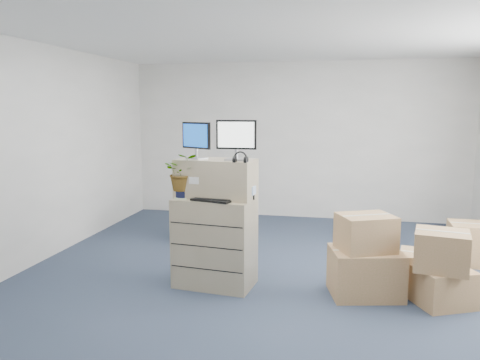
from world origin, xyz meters
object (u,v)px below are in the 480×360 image
at_px(filing_cabinet_lower, 215,242).
at_px(keyboard, 212,200).
at_px(potted_plant, 183,177).
at_px(office_chair, 204,214).
at_px(water_bottle, 226,187).
at_px(monitor_left, 196,138).
at_px(monitor_right, 236,138).

distance_m(filing_cabinet_lower, keyboard, 0.53).
bearing_deg(potted_plant, office_chair, 99.68).
bearing_deg(water_bottle, filing_cabinet_lower, -147.39).
bearing_deg(keyboard, monitor_left, 153.08).
relative_size(filing_cabinet_lower, monitor_right, 2.28).
height_order(filing_cabinet_lower, keyboard, keyboard).
distance_m(monitor_right, keyboard, 0.71).
distance_m(monitor_left, monitor_right, 0.48).
bearing_deg(water_bottle, office_chair, 113.62).
height_order(filing_cabinet_lower, monitor_right, monitor_right).
xyz_separation_m(water_bottle, potted_plant, (-0.46, -0.14, 0.12)).
height_order(monitor_right, office_chair, monitor_right).
xyz_separation_m(filing_cabinet_lower, monitor_right, (0.25, -0.02, 1.17)).
bearing_deg(monitor_right, potted_plant, -174.27).
distance_m(monitor_left, office_chair, 2.28).
relative_size(potted_plant, office_chair, 0.70).
bearing_deg(filing_cabinet_lower, keyboard, -78.11).
height_order(filing_cabinet_lower, monitor_left, monitor_left).
height_order(monitor_left, office_chair, monitor_left).
relative_size(monitor_right, water_bottle, 1.87).
bearing_deg(monitor_right, filing_cabinet_lower, 177.55).
xyz_separation_m(filing_cabinet_lower, water_bottle, (0.12, 0.07, 0.61)).
distance_m(filing_cabinet_lower, monitor_right, 1.19).
bearing_deg(potted_plant, filing_cabinet_lower, 10.50).
bearing_deg(filing_cabinet_lower, monitor_left, 170.96).
height_order(monitor_left, potted_plant, monitor_left).
bearing_deg(keyboard, water_bottle, 81.81).
bearing_deg(potted_plant, keyboard, -14.41).
xyz_separation_m(filing_cabinet_lower, potted_plant, (-0.34, -0.06, 0.73)).
bearing_deg(filing_cabinet_lower, monitor_right, 2.85).
relative_size(monitor_left, water_bottle, 1.72).
relative_size(filing_cabinet_lower, water_bottle, 4.27).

